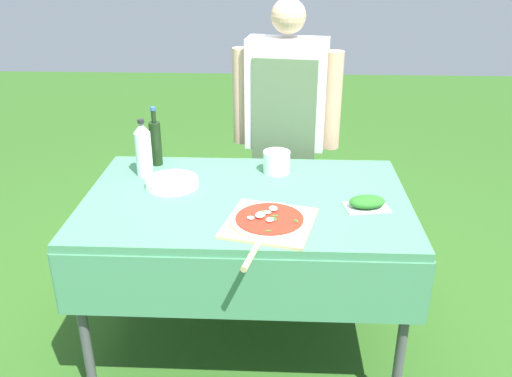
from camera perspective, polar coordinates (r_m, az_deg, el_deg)
The scene contains 9 objects.
ground_plane at distance 2.88m, azimuth -0.91°, elevation -15.57°, with size 12.00×12.00×0.00m, color #2D5B1E.
prep_table at distance 2.47m, azimuth -1.02°, elevation -2.51°, with size 1.47×0.94×0.81m.
person_cook at distance 3.04m, azimuth 3.16°, elevation 7.09°, with size 0.59×0.25×1.60m.
pizza_on_peel at distance 2.19m, azimuth 1.36°, elevation -3.56°, with size 0.41×0.56×0.06m.
oil_bottle at distance 2.78m, azimuth -10.52°, elevation 4.82°, with size 0.06×0.06×0.30m.
water_bottle at distance 2.66m, azimuth -11.78°, elevation 4.07°, with size 0.08×0.08×0.28m.
herb_container at distance 2.37m, azimuth 11.61°, elevation -1.45°, with size 0.20×0.15×0.05m.
mixing_tub at distance 2.67m, azimuth 2.18°, elevation 2.81°, with size 0.13×0.13×0.11m, color silver.
plate_stack at distance 2.56m, azimuth -8.84°, elevation 0.62°, with size 0.25×0.25×0.03m.
Camera 1 is at (0.14, -2.19, 1.86)m, focal length 38.00 mm.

